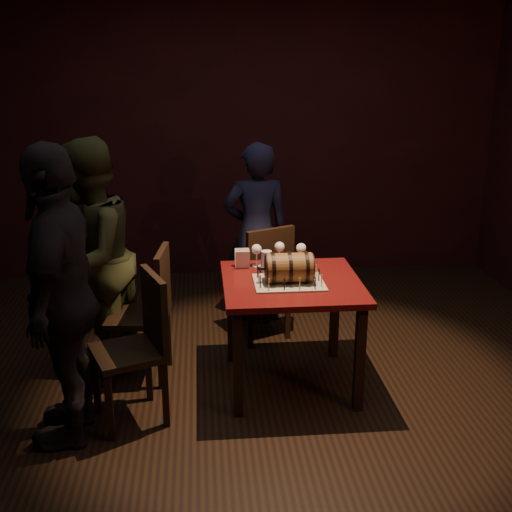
# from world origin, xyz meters

# --- Properties ---
(room_shell) EXTENTS (5.04, 5.04, 2.80)m
(room_shell) POSITION_xyz_m (0.00, 0.00, 1.40)
(room_shell) COLOR black
(room_shell) RESTS_ON ground
(pub_table) EXTENTS (0.90, 0.90, 0.75)m
(pub_table) POSITION_xyz_m (0.15, 0.12, 0.64)
(pub_table) COLOR #490C0D
(pub_table) RESTS_ON ground
(cake_board) EXTENTS (0.45, 0.35, 0.01)m
(cake_board) POSITION_xyz_m (0.13, 0.07, 0.76)
(cake_board) COLOR #A49C84
(cake_board) RESTS_ON pub_table
(barrel_cake) EXTENTS (0.36, 0.21, 0.21)m
(barrel_cake) POSITION_xyz_m (0.13, 0.07, 0.86)
(barrel_cake) COLOR brown
(barrel_cake) RESTS_ON cake_board
(birthday_candles) EXTENTS (0.40, 0.30, 0.09)m
(birthday_candles) POSITION_xyz_m (0.13, 0.07, 0.80)
(birthday_candles) COLOR #E7CD8A
(birthday_candles) RESTS_ON cake_board
(wine_glass_left) EXTENTS (0.07, 0.07, 0.16)m
(wine_glass_left) POSITION_xyz_m (-0.05, 0.44, 0.87)
(wine_glass_left) COLOR silver
(wine_glass_left) RESTS_ON pub_table
(wine_glass_mid) EXTENTS (0.07, 0.07, 0.16)m
(wine_glass_mid) POSITION_xyz_m (0.12, 0.48, 0.87)
(wine_glass_mid) COLOR silver
(wine_glass_mid) RESTS_ON pub_table
(wine_glass_right) EXTENTS (0.07, 0.07, 0.16)m
(wine_glass_right) POSITION_xyz_m (0.26, 0.43, 0.87)
(wine_glass_right) COLOR silver
(wine_glass_right) RESTS_ON pub_table
(pint_of_ale) EXTENTS (0.07, 0.07, 0.15)m
(pint_of_ale) POSITION_xyz_m (0.01, 0.31, 0.82)
(pint_of_ale) COLOR silver
(pint_of_ale) RESTS_ON pub_table
(menu_card) EXTENTS (0.10, 0.05, 0.13)m
(menu_card) POSITION_xyz_m (-0.15, 0.41, 0.81)
(menu_card) COLOR white
(menu_card) RESTS_ON pub_table
(chair_back) EXTENTS (0.53, 0.53, 0.93)m
(chair_back) POSITION_xyz_m (0.04, 0.85, 0.52)
(chair_back) COLOR black
(chair_back) RESTS_ON ground
(chair_left_rear) EXTENTS (0.44, 0.44, 0.93)m
(chair_left_rear) POSITION_xyz_m (-0.79, 0.31, 0.52)
(chair_left_rear) COLOR black
(chair_left_rear) RESTS_ON ground
(chair_left_front) EXTENTS (0.52, 0.52, 0.93)m
(chair_left_front) POSITION_xyz_m (-0.81, -0.21, 0.52)
(chair_left_front) COLOR black
(chair_left_front) RESTS_ON ground
(person_back) EXTENTS (0.57, 0.40, 1.50)m
(person_back) POSITION_xyz_m (0.02, 1.28, 0.75)
(person_back) COLOR black
(person_back) RESTS_ON ground
(person_left_rear) EXTENTS (0.85, 0.96, 1.65)m
(person_left_rear) POSITION_xyz_m (-1.19, 0.46, 0.83)
(person_left_rear) COLOR #3D3E1F
(person_left_rear) RESTS_ON ground
(person_left_front) EXTENTS (0.48, 1.04, 1.74)m
(person_left_front) POSITION_xyz_m (-1.22, -0.36, 0.87)
(person_left_front) COLOR black
(person_left_front) RESTS_ON ground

